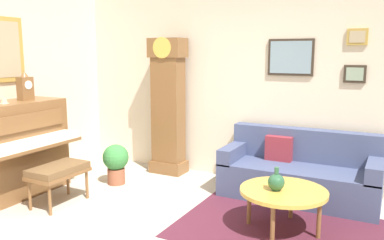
# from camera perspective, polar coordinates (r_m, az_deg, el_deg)

# --- Properties ---
(wall_back) EXTENTS (5.30, 0.13, 2.80)m
(wall_back) POSITION_cam_1_polar(r_m,az_deg,el_deg) (5.73, 6.76, 5.52)
(wall_back) COLOR beige
(wall_back) RESTS_ON ground_plane
(area_rug) EXTENTS (2.10, 1.50, 0.01)m
(area_rug) POSITION_cam_1_polar(r_m,az_deg,el_deg) (4.37, 12.45, -15.00)
(area_rug) COLOR #4C1E2D
(area_rug) RESTS_ON ground_plane
(piano) EXTENTS (0.87, 1.44, 1.20)m
(piano) POSITION_cam_1_polar(r_m,az_deg,el_deg) (5.49, -24.72, -3.90)
(piano) COLOR brown
(piano) RESTS_ON ground_plane
(piano_bench) EXTENTS (0.42, 0.70, 0.48)m
(piano_bench) POSITION_cam_1_polar(r_m,az_deg,el_deg) (5.04, -18.65, -7.04)
(piano_bench) COLOR brown
(piano_bench) RESTS_ON ground_plane
(grandfather_clock) EXTENTS (0.52, 0.34, 2.03)m
(grandfather_clock) POSITION_cam_1_polar(r_m,az_deg,el_deg) (5.95, -3.44, 1.46)
(grandfather_clock) COLOR brown
(grandfather_clock) RESTS_ON ground_plane
(couch) EXTENTS (1.90, 0.80, 0.84)m
(couch) POSITION_cam_1_polar(r_m,az_deg,el_deg) (5.22, 15.17, -7.37)
(couch) COLOR #424C70
(couch) RESTS_ON ground_plane
(coffee_table) EXTENTS (0.88, 0.88, 0.44)m
(coffee_table) POSITION_cam_1_polar(r_m,az_deg,el_deg) (4.18, 13.00, -10.10)
(coffee_table) COLOR gold
(coffee_table) RESTS_ON ground_plane
(mantel_clock) EXTENTS (0.13, 0.18, 0.38)m
(mantel_clock) POSITION_cam_1_polar(r_m,az_deg,el_deg) (5.56, -22.84, 4.40)
(mantel_clock) COLOR brown
(mantel_clock) RESTS_ON piano
(teacup) EXTENTS (0.12, 0.12, 0.06)m
(teacup) POSITION_cam_1_polar(r_m,az_deg,el_deg) (5.28, -25.39, 2.38)
(teacup) COLOR beige
(teacup) RESTS_ON piano
(green_jug) EXTENTS (0.17, 0.17, 0.24)m
(green_jug) POSITION_cam_1_polar(r_m,az_deg,el_deg) (4.10, 12.00, -8.71)
(green_jug) COLOR #234C33
(green_jug) RESTS_ON coffee_table
(potted_plant) EXTENTS (0.36, 0.36, 0.56)m
(potted_plant) POSITION_cam_1_polar(r_m,az_deg,el_deg) (5.63, -10.90, -5.85)
(potted_plant) COLOR #935138
(potted_plant) RESTS_ON ground_plane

